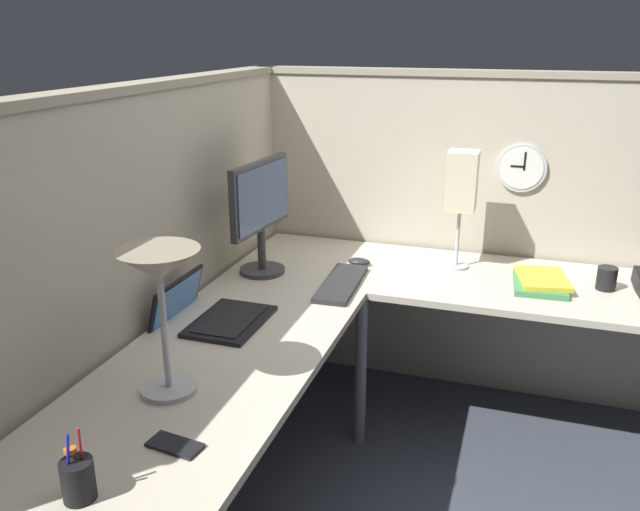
{
  "coord_description": "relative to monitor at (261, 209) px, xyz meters",
  "views": [
    {
      "loc": [
        -2.26,
        -0.45,
        1.75
      ],
      "look_at": [
        -0.04,
        0.28,
        0.94
      ],
      "focal_mm": 36.45,
      "sensor_mm": 36.0,
      "label": 1
    }
  ],
  "objects": [
    {
      "name": "monitor",
      "position": [
        0.0,
        0.0,
        0.0
      ],
      "size": [
        0.46,
        0.2,
        0.5
      ],
      "color": "#38383D",
      "rests_on": "desk"
    },
    {
      "name": "cubicle_wall_back",
      "position": [
        -0.6,
        0.23,
        -0.23
      ],
      "size": [
        2.57,
        0.12,
        1.58
      ],
      "color": "#B7AD99",
      "rests_on": "ground"
    },
    {
      "name": "coffee_mug",
      "position": [
        0.26,
        -1.43,
        -0.25
      ],
      "size": [
        0.08,
        0.08,
        0.1
      ],
      "primitive_type": "cylinder",
      "color": "black",
      "rests_on": "desk"
    },
    {
      "name": "wall_clock",
      "position": [
        0.58,
        -1.05,
        0.13
      ],
      "size": [
        0.04,
        0.22,
        0.22
      ],
      "color": "#B7BABF"
    },
    {
      "name": "pen_cup",
      "position": [
        -1.49,
        -0.18,
        -0.24
      ],
      "size": [
        0.08,
        0.08,
        0.18
      ],
      "color": "black",
      "rests_on": "desk"
    },
    {
      "name": "ground_plane",
      "position": [
        -0.23,
        -0.64,
        -1.02
      ],
      "size": [
        6.8,
        6.8,
        0.0
      ],
      "primitive_type": "plane",
      "color": "#383D47"
    },
    {
      "name": "keyboard",
      "position": [
        -0.05,
        -0.38,
        -0.28
      ],
      "size": [
        0.44,
        0.16,
        0.02
      ],
      "primitive_type": "cube",
      "rotation": [
        0.0,
        0.0,
        0.04
      ],
      "color": "#232326",
      "rests_on": "desk"
    },
    {
      "name": "laptop",
      "position": [
        -0.53,
        0.0,
        -0.27
      ],
      "size": [
        0.34,
        0.38,
        0.22
      ],
      "color": "black",
      "rests_on": "desk"
    },
    {
      "name": "desk",
      "position": [
        -0.38,
        -0.69,
        -0.39
      ],
      "size": [
        2.35,
        2.15,
        0.73
      ],
      "color": "beige",
      "rests_on": "ground"
    },
    {
      "name": "cell_phone",
      "position": [
        -1.25,
        -0.29,
        -0.29
      ],
      "size": [
        0.09,
        0.15,
        0.01
      ],
      "primitive_type": "cube",
      "rotation": [
        0.0,
        0.0,
        -0.13
      ],
      "color": "black",
      "rests_on": "desk"
    },
    {
      "name": "desk_lamp_dome",
      "position": [
        -1.01,
        -0.13,
        0.07
      ],
      "size": [
        0.24,
        0.24,
        0.44
      ],
      "color": "#B7BABF",
      "rests_on": "desk"
    },
    {
      "name": "desk_lamp_paper",
      "position": [
        0.34,
        -0.81,
        0.09
      ],
      "size": [
        0.13,
        0.13,
        0.53
      ],
      "color": "#B7BABF",
      "rests_on": "desk"
    },
    {
      "name": "computer_mouse",
      "position": [
        0.22,
        -0.38,
        -0.28
      ],
      "size": [
        0.06,
        0.1,
        0.03
      ],
      "primitive_type": "ellipsoid",
      "color": "#232326",
      "rests_on": "desk"
    },
    {
      "name": "cubicle_wall_right",
      "position": [
        0.64,
        -0.9,
        -0.23
      ],
      "size": [
        0.12,
        2.37,
        1.58
      ],
      "color": "#B7AD99",
      "rests_on": "ground"
    },
    {
      "name": "book_stack",
      "position": [
        0.21,
        -1.18,
        -0.27
      ],
      "size": [
        0.31,
        0.24,
        0.04
      ],
      "color": "#3F7F4C",
      "rests_on": "desk"
    }
  ]
}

